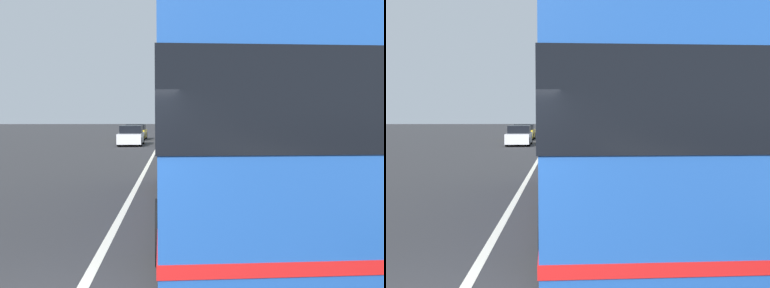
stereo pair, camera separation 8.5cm
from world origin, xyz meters
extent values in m
cube|color=#B2ADA3|center=(10.00, -7.11, 0.07)|extent=(110.00, 3.60, 0.14)
cube|color=silver|center=(10.00, 0.00, 0.00)|extent=(110.00, 0.16, 0.01)
cube|color=#1E4C9E|center=(5.57, -2.12, 1.97)|extent=(10.90, 2.88, 3.25)
cube|color=black|center=(5.57, -2.12, 2.39)|extent=(10.94, 2.92, 1.14)
cube|color=red|center=(5.57, -2.12, 0.60)|extent=(10.93, 2.91, 0.16)
cylinder|color=black|center=(8.99, -0.84, 0.50)|extent=(1.01, 0.33, 1.00)
cylinder|color=black|center=(9.06, -3.19, 0.50)|extent=(1.01, 0.33, 1.00)
cylinder|color=black|center=(2.07, -1.06, 0.50)|extent=(1.01, 0.33, 1.00)
cylinder|color=black|center=(2.14, -3.40, 0.50)|extent=(1.01, 0.33, 1.00)
cube|color=#2D7238|center=(34.18, -2.42, 0.54)|extent=(4.40, 1.85, 0.72)
cube|color=black|center=(34.26, -2.42, 1.19)|extent=(2.23, 1.69, 0.57)
cylinder|color=black|center=(35.64, -1.59, 0.32)|extent=(0.64, 0.22, 0.64)
cylinder|color=black|center=(35.63, -3.26, 0.32)|extent=(0.64, 0.22, 0.64)
cylinder|color=black|center=(32.74, -1.57, 0.32)|extent=(0.64, 0.22, 0.64)
cylinder|color=black|center=(32.73, -3.24, 0.32)|extent=(0.64, 0.22, 0.64)
cube|color=gold|center=(36.27, 2.37, 0.55)|extent=(4.05, 1.84, 0.74)
cube|color=black|center=(36.39, 2.37, 1.18)|extent=(2.11, 1.69, 0.51)
cylinder|color=black|center=(34.94, 1.53, 0.32)|extent=(0.64, 0.22, 0.64)
cylinder|color=black|center=(34.93, 3.20, 0.32)|extent=(0.64, 0.22, 0.64)
cylinder|color=black|center=(37.61, 1.53, 0.32)|extent=(0.64, 0.22, 0.64)
cylinder|color=black|center=(37.61, 3.21, 0.32)|extent=(0.64, 0.22, 0.64)
cube|color=silver|center=(28.63, 2.05, 0.54)|extent=(4.59, 1.80, 0.73)
cube|color=black|center=(28.73, 2.05, 1.19)|extent=(2.30, 1.62, 0.57)
cylinder|color=black|center=(27.14, 1.24, 0.32)|extent=(0.64, 0.23, 0.64)
cylinder|color=black|center=(27.12, 2.80, 0.32)|extent=(0.64, 0.23, 0.64)
cylinder|color=black|center=(30.15, 1.29, 0.32)|extent=(0.64, 0.23, 0.64)
cylinder|color=black|center=(30.12, 2.85, 0.32)|extent=(0.64, 0.23, 0.64)
cylinder|color=brown|center=(15.49, -7.28, 1.80)|extent=(0.34, 0.34, 3.61)
sphere|color=#1E5B26|center=(15.49, -7.28, 4.55)|extent=(3.15, 3.15, 3.15)
camera|label=1|loc=(-4.33, -1.19, 2.24)|focal=40.83mm
camera|label=2|loc=(-4.33, -1.28, 2.24)|focal=40.83mm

